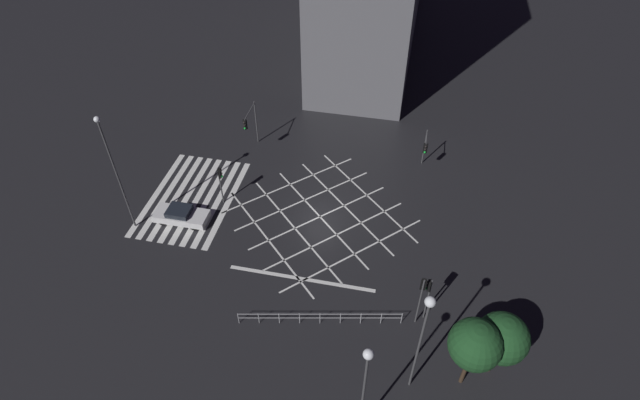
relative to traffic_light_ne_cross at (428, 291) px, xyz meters
name	(u,v)px	position (x,y,z in m)	size (l,w,h in m)	color
ground_plane	(320,217)	(-7.83, -8.60, -2.78)	(200.00, 200.00, 0.00)	black
road_markings	(233,206)	(-7.51, -15.89, -2.78)	(15.94, 22.34, 0.01)	silver
traffic_light_ne_cross	(428,291)	(0.00, 0.00, 0.00)	(0.36, 0.39, 3.89)	#424244
traffic_light_median_south	(220,178)	(-7.88, -16.70, -0.17)	(0.36, 0.39, 3.64)	#424244
traffic_light_nw_main	(425,147)	(-15.37, -0.99, -0.14)	(2.13, 0.36, 3.62)	#424244
traffic_light_sw_main	(250,122)	(-15.02, -16.46, 0.50)	(3.08, 0.36, 4.42)	#424244
traffic_light_ne_main	(422,292)	(0.39, -0.42, 0.34)	(0.39, 0.36, 4.38)	#424244
street_lamp_east	(113,163)	(-3.84, -22.68, 3.58)	(0.42, 0.42, 10.21)	#424244
street_lamp_west	(365,377)	(8.14, -3.01, 3.13)	(0.52, 0.52, 8.28)	#424244
street_lamp_far	(424,324)	(4.93, -0.46, 3.60)	(0.57, 0.57, 8.61)	#424244
street_tree_near	(502,338)	(2.97, 4.18, 0.71)	(3.05, 3.05, 5.03)	#38281C
street_tree_far	(475,345)	(4.10, 2.54, 1.33)	(2.98, 2.98, 5.62)	#38281C
waiting_car	(181,215)	(-5.18, -19.29, -2.19)	(1.78, 4.30, 1.23)	silver
pedestrian_railing	(320,317)	(1.87, -6.56, -2.11)	(2.25, 10.49, 1.05)	#B7B7BC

